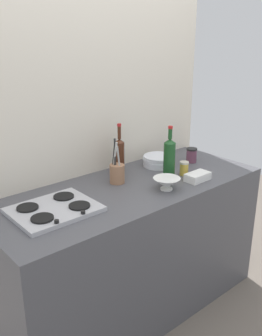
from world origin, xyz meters
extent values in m
plane|color=#6B6056|center=(0.00, 0.00, 0.00)|extent=(6.00, 6.00, 0.00)
cube|color=#4C4C51|center=(0.00, 0.00, 0.45)|extent=(1.80, 0.70, 0.90)
cube|color=beige|center=(0.00, 0.38, 1.09)|extent=(1.90, 0.06, 2.19)
cube|color=#B2B2B7|center=(-0.54, 0.00, 0.91)|extent=(0.44, 0.35, 0.02)
cylinder|color=black|center=(-0.65, -0.08, 0.93)|extent=(0.11, 0.11, 0.01)
cylinder|color=black|center=(-0.43, -0.08, 0.93)|extent=(0.11, 0.11, 0.01)
cylinder|color=black|center=(-0.65, 0.08, 0.93)|extent=(0.11, 0.11, 0.01)
cylinder|color=black|center=(-0.43, 0.08, 0.93)|extent=(0.11, 0.11, 0.01)
cylinder|color=black|center=(-0.62, -0.16, 0.93)|extent=(0.02, 0.02, 0.02)
cylinder|color=black|center=(-0.46, -0.16, 0.93)|extent=(0.02, 0.02, 0.02)
cylinder|color=white|center=(0.40, 0.16, 0.91)|extent=(0.22, 0.22, 0.01)
cylinder|color=white|center=(0.40, 0.16, 0.92)|extent=(0.22, 0.22, 0.01)
cylinder|color=white|center=(0.40, 0.16, 0.94)|extent=(0.22, 0.22, 0.01)
cylinder|color=white|center=(0.40, 0.16, 0.95)|extent=(0.22, 0.22, 0.01)
cylinder|color=white|center=(0.40, 0.16, 0.97)|extent=(0.22, 0.22, 0.01)
cylinder|color=#472314|center=(0.09, 0.22, 1.01)|extent=(0.07, 0.07, 0.22)
cone|color=#472314|center=(0.09, 0.22, 1.13)|extent=(0.07, 0.07, 0.02)
cylinder|color=#472314|center=(0.09, 0.22, 1.18)|extent=(0.02, 0.02, 0.09)
cylinder|color=#B21E1E|center=(0.09, 0.22, 1.23)|extent=(0.03, 0.03, 0.02)
cylinder|color=#19471E|center=(0.29, -0.05, 1.02)|extent=(0.08, 0.08, 0.23)
cone|color=#19471E|center=(0.29, -0.05, 1.15)|extent=(0.08, 0.08, 0.03)
cylinder|color=#19471E|center=(0.29, -0.05, 1.20)|extent=(0.03, 0.03, 0.07)
cylinder|color=#B21E1E|center=(0.29, -0.05, 1.24)|extent=(0.03, 0.03, 0.02)
cylinder|color=white|center=(0.13, -0.18, 0.91)|extent=(0.07, 0.07, 0.01)
cone|color=white|center=(0.13, -0.18, 0.94)|extent=(0.17, 0.17, 0.07)
cube|color=white|center=(0.39, -0.20, 0.93)|extent=(0.17, 0.10, 0.05)
cylinder|color=#996B4C|center=(-0.03, 0.10, 0.96)|extent=(0.09, 0.09, 0.12)
cylinder|color=#B7B7B2|center=(-0.03, 0.12, 1.06)|extent=(0.03, 0.04, 0.22)
cylinder|color=#262626|center=(-0.03, 0.12, 1.07)|extent=(0.04, 0.04, 0.24)
cylinder|color=#B7B7B2|center=(-0.03, 0.08, 1.05)|extent=(0.04, 0.02, 0.20)
cylinder|color=#262626|center=(-0.03, 0.13, 1.06)|extent=(0.03, 0.02, 0.22)
cylinder|color=gold|center=(0.40, -0.08, 0.94)|extent=(0.06, 0.06, 0.08)
cylinder|color=beige|center=(0.40, -0.08, 0.99)|extent=(0.06, 0.06, 0.01)
cylinder|color=#66384C|center=(0.64, 0.06, 0.95)|extent=(0.07, 0.07, 0.09)
cylinder|color=black|center=(0.64, 0.06, 1.00)|extent=(0.08, 0.08, 0.01)
camera|label=1|loc=(-1.41, -1.63, 1.80)|focal=40.35mm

